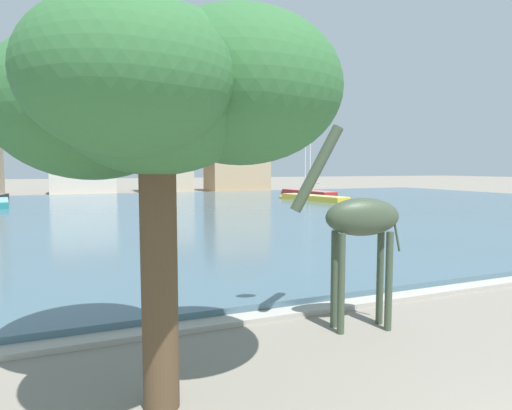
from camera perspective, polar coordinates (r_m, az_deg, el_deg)
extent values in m
cube|color=#476675|center=(33.09, -13.16, -0.90)|extent=(88.30, 47.09, 0.27)
cube|color=#ADA89E|center=(10.69, 8.30, -13.37)|extent=(88.30, 0.50, 0.12)
cylinder|color=#3D4C38|center=(9.12, 11.18, -10.17)|extent=(0.15, 0.15, 2.09)
cylinder|color=#3D4C38|center=(9.48, 10.29, -9.58)|extent=(0.15, 0.15, 2.09)
cylinder|color=#3D4C38|center=(9.55, 17.12, -9.61)|extent=(0.15, 0.15, 2.09)
cylinder|color=#3D4C38|center=(9.89, 16.05, -9.08)|extent=(0.15, 0.15, 2.09)
ellipsoid|color=#3D4C38|center=(9.26, 13.88, -1.53)|extent=(1.70, 0.92, 0.80)
cylinder|color=#3D4C38|center=(8.83, 8.02, 4.74)|extent=(1.12, 0.45, 1.78)
ellipsoid|color=#3D4C38|center=(8.74, 5.27, 10.27)|extent=(0.54, 0.36, 0.27)
cone|color=#3D4C38|center=(8.70, 5.40, 11.68)|extent=(0.06, 0.06, 0.15)
cone|color=#3D4C38|center=(8.82, 5.16, 11.58)|extent=(0.06, 0.06, 0.15)
cylinder|color=#3D4C38|center=(9.64, 18.00, -3.37)|extent=(0.23, 0.09, 0.85)
ellipsoid|color=black|center=(51.13, -30.74, 0.83)|extent=(1.76, 2.16, 0.75)
cube|color=gold|center=(42.17, 7.64, 0.72)|extent=(3.39, 8.13, 0.74)
ellipsoid|color=gold|center=(45.01, 4.38, 1.01)|extent=(2.09, 3.05, 0.70)
cube|color=#DFCD77|center=(42.14, 7.65, 1.26)|extent=(3.32, 7.97, 0.06)
cylinder|color=silver|center=(42.54, 7.17, 7.32)|extent=(0.12, 0.12, 8.99)
cylinder|color=silver|center=(41.51, 8.41, 2.40)|extent=(0.69, 2.74, 0.08)
cube|color=red|center=(50.14, 6.88, 1.43)|extent=(2.68, 8.62, 0.81)
ellipsoid|color=red|center=(53.48, 4.40, 1.66)|extent=(1.93, 3.12, 0.77)
cube|color=#C7716E|center=(50.11, 6.89, 1.92)|extent=(2.62, 8.45, 0.06)
cylinder|color=silver|center=(50.60, 6.52, 6.90)|extent=(0.12, 0.12, 8.80)
cylinder|color=silver|center=(49.38, 7.47, 2.88)|extent=(0.38, 2.96, 0.08)
cylinder|color=brown|center=(6.27, -12.62, -10.23)|extent=(0.51, 0.51, 3.55)
ellipsoid|color=#336B38|center=(6.14, -13.09, 14.30)|extent=(2.98, 2.98, 2.24)
ellipsoid|color=#336B38|center=(6.32, -2.12, 15.11)|extent=(2.89, 2.89, 2.17)
ellipsoid|color=#336B38|center=(7.00, -20.85, 12.19)|extent=(2.95, 2.95, 2.21)
ellipsoid|color=#336B38|center=(5.20, -16.50, 15.85)|extent=(2.37, 2.37, 1.78)
cube|color=beige|center=(60.78, -21.89, 5.33)|extent=(7.90, 5.08, 8.48)
cube|color=#51281E|center=(61.03, -22.03, 9.69)|extent=(8.06, 5.18, 0.80)
cube|color=#C6B293|center=(62.41, -11.84, 5.55)|extent=(6.27, 7.56, 8.47)
cube|color=#51281E|center=(62.64, -11.91, 9.79)|extent=(6.40, 7.71, 0.80)
cube|color=tan|center=(64.34, -2.59, 6.37)|extent=(8.51, 6.02, 10.14)
cube|color=brown|center=(64.72, -2.61, 11.22)|extent=(8.68, 6.14, 0.80)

